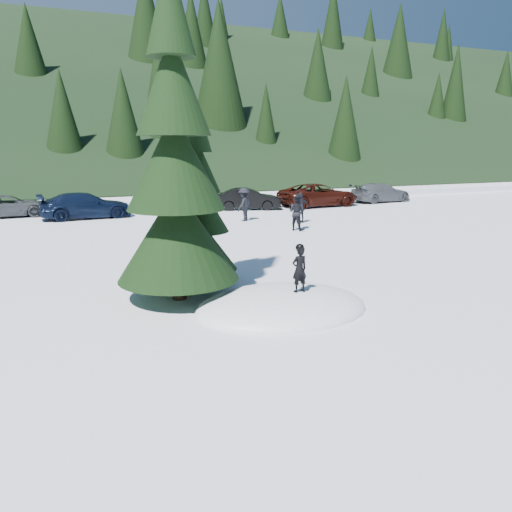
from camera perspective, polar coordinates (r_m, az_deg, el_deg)
name	(u,v)px	position (r m, az deg, el deg)	size (l,w,h in m)	color
ground	(282,308)	(12.74, 3.00, -5.99)	(200.00, 200.00, 0.00)	white
snow_mound	(282,308)	(12.74, 3.00, -5.99)	(4.48, 3.52, 0.96)	white
forest_hillside	(85,71)	(65.64, -18.92, 19.36)	(200.00, 60.00, 25.00)	black
spruce_tall	(175,174)	(13.06, -9.19, 9.20)	(3.20, 3.20, 8.60)	black
spruce_short	(199,213)	(14.78, -6.53, 4.92)	(2.20, 2.20, 5.37)	black
child_skier	(299,269)	(12.36, 4.99, -1.53)	(0.42, 0.27, 1.14)	black
adult_0	(297,212)	(24.18, 4.69, 5.02)	(0.86, 0.67, 1.76)	black
adult_1	(301,208)	(26.57, 5.15, 5.51)	(0.94, 0.39, 1.60)	black
adult_2	(244,204)	(27.12, -1.37, 5.92)	(1.16, 0.67, 1.80)	black
car_2	(9,206)	(31.99, -26.40, 5.14)	(2.07, 4.48, 1.25)	#474A4E
car_3	(86,205)	(29.70, -18.90, 5.49)	(2.03, 4.99, 1.45)	black
car_4	(184,202)	(30.71, -8.23, 6.11)	(1.54, 3.84, 1.31)	gray
car_5	(248,199)	(32.01, -0.91, 6.55)	(1.44, 4.13, 1.36)	black
car_6	(318,195)	(33.97, 7.14, 6.94)	(2.52, 5.46, 1.52)	black
car_7	(381,193)	(37.36, 14.06, 7.05)	(1.90, 4.68, 1.36)	#53575C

